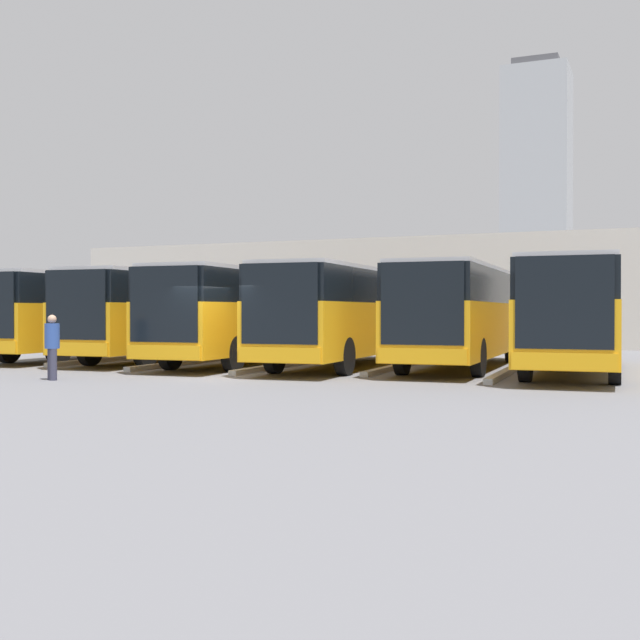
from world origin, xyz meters
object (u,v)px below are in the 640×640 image
Objects in this scene: pedestrian at (52,345)px; bus_1 at (463,312)px; bus_0 at (577,312)px; bus_5 at (94,312)px; bus_4 at (172,312)px; bus_3 at (251,312)px; bus_2 at (348,312)px.

bus_1 is at bearing -100.63° from pedestrian.
bus_0 and bus_5 have the same top height.
bus_1 is 1.00× the size of bus_4.
bus_0 is at bearing 177.72° from bus_3.
bus_2 is at bearing 172.71° from bus_4.
bus_0 is 1.00× the size of bus_4.
bus_2 is at bearing -2.23° from bus_0.
bus_2 is 10.72m from bus_5.
bus_1 and bus_2 have the same top height.
bus_2 and bus_3 have the same top height.
bus_5 is 6.58× the size of pedestrian.
bus_1 is (3.57, -0.96, 0.00)m from bus_0.
bus_2 is at bearing 12.70° from bus_1.
bus_1 is at bearing -174.72° from bus_3.
bus_0 is 1.00× the size of bus_1.
bus_4 is at bearing -7.29° from bus_2.
bus_3 is at bearing 172.47° from bus_5.
pedestrian is at bearing 42.12° from bus_1.
bus_2 is 1.00× the size of bus_4.
bus_5 is (7.13, -0.68, 0.00)m from bus_3.
bus_4 is (10.70, 0.30, 0.00)m from bus_1.
bus_3 is at bearing -2.28° from bus_0.
bus_3 is at bearing -2.38° from bus_2.
bus_3 reaches higher than pedestrian.
bus_0 is 6.58× the size of pedestrian.
bus_3 is 6.58× the size of pedestrian.
bus_0 is 1.00× the size of bus_2.
bus_0 is 14.29m from bus_4.
bus_0 and bus_4 have the same top height.
bus_3 is at bearing 5.28° from bus_1.
bus_3 is (10.70, -0.03, 0.00)m from bus_0.
bus_4 is (7.13, -0.65, 0.00)m from bus_2.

